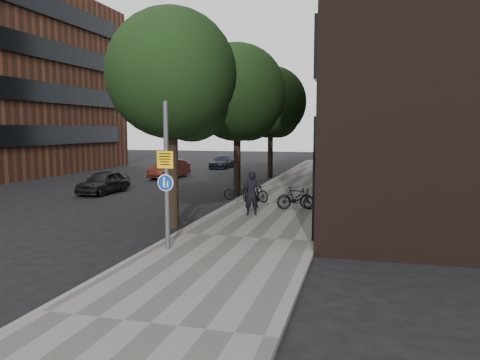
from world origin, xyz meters
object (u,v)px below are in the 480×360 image
(parked_bike_facade_near, at_px, (297,199))
(parked_car_near, at_px, (104,182))
(signpost, at_px, (167,175))
(pedestrian, at_px, (251,193))

(parked_bike_facade_near, xyz_separation_m, parked_car_near, (-10.79, 3.02, 0.06))
(signpost, xyz_separation_m, pedestrian, (1.10, 5.51, -1.20))
(parked_bike_facade_near, bearing_deg, signpost, 144.61)
(pedestrian, bearing_deg, parked_car_near, -45.46)
(pedestrian, xyz_separation_m, parked_car_near, (-9.27, 4.80, -0.36))
(pedestrian, relative_size, parked_car_near, 0.47)
(pedestrian, distance_m, parked_car_near, 10.44)
(pedestrian, xyz_separation_m, parked_bike_facade_near, (1.52, 1.78, -0.42))
(parked_bike_facade_near, bearing_deg, pedestrian, 123.87)
(signpost, height_order, parked_car_near, signpost)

